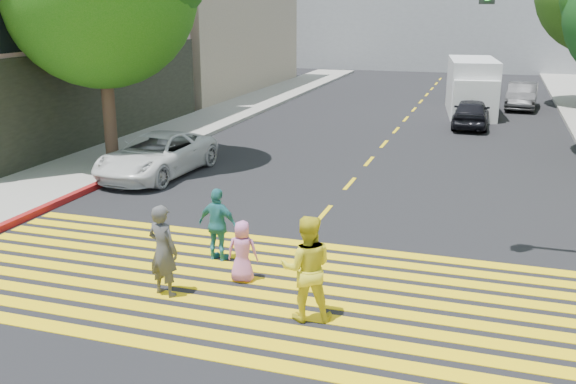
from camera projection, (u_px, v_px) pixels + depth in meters
The scene contains 15 objects.
ground at pixel (234, 318), 10.86m from camera, with size 120.00×120.00×0.00m, color black.
sidewalk_left at pixel (245, 106), 33.45m from camera, with size 3.00×40.00×0.15m, color gray.
curb_red at pixel (91, 188), 18.35m from camera, with size 0.20×8.00×0.16m, color maroon.
crosswalk at pixel (260, 288), 12.02m from camera, with size 13.40×5.30×0.01m.
lane_line at pixel (410, 114), 31.42m from camera, with size 0.12×34.40×0.01m.
building_left_tan at pixel (167, 8), 39.77m from camera, with size 12.00×16.00×10.00m, color tan.
pedestrian_man at pixel (163, 251), 11.51m from camera, with size 0.63×0.41×1.72m, color #414142.
pedestrian_woman at pixel (307, 268), 10.61m from camera, with size 0.89×0.69×1.82m, color yellow.
pedestrian_child at pixel (242, 251), 12.18m from camera, with size 0.59×0.38×1.20m, color #C16BA7.
pedestrian_extra at pixel (218, 225), 13.15m from camera, with size 0.90×0.38×1.54m, color teal.
white_sedan at pixel (157, 155), 19.87m from camera, with size 2.14×4.65×1.29m, color silver.
dark_car_near at pixel (471, 113), 27.77m from camera, with size 1.51×3.75×1.28m, color black.
silver_car at pixel (482, 83), 38.37m from camera, with size 1.88×4.61×1.34m, color gray.
dark_car_parked at pixel (522, 96), 32.93m from camera, with size 1.41×4.06×1.34m, color #2A2A2C.
white_van at pixel (472, 88), 31.05m from camera, with size 2.73×5.80×2.64m.
Camera 1 is at (3.90, -9.07, 5.08)m, focal length 40.00 mm.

